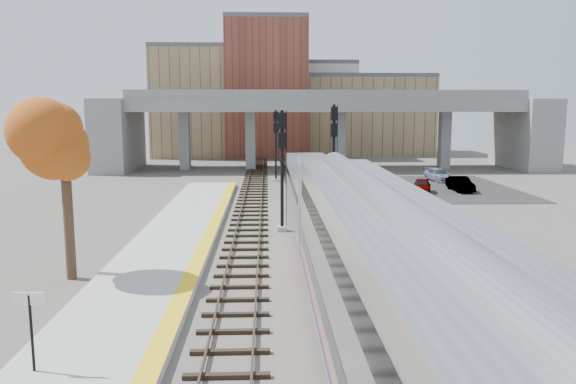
# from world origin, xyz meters

# --- Properties ---
(ground) EXTENTS (160.00, 160.00, 0.00)m
(ground) POSITION_xyz_m (0.00, 0.00, 0.00)
(ground) COLOR #47423D
(ground) RESTS_ON ground
(platform) EXTENTS (4.50, 60.00, 0.35)m
(platform) POSITION_xyz_m (-7.25, 0.00, 0.17)
(platform) COLOR #9E9E99
(platform) RESTS_ON ground
(yellow_strip) EXTENTS (0.70, 60.00, 0.01)m
(yellow_strip) POSITION_xyz_m (-5.35, 0.00, 0.35)
(yellow_strip) COLOR yellow
(yellow_strip) RESTS_ON platform
(tracks) EXTENTS (10.70, 95.00, 0.25)m
(tracks) POSITION_xyz_m (0.93, 12.50, 0.08)
(tracks) COLOR black
(tracks) RESTS_ON ground
(overpass) EXTENTS (54.00, 12.00, 9.50)m
(overpass) POSITION_xyz_m (4.92, 45.00, 5.81)
(overpass) COLOR slate
(overpass) RESTS_ON ground
(buildings_far) EXTENTS (43.00, 21.00, 20.60)m
(buildings_far) POSITION_xyz_m (1.26, 66.57, 7.88)
(buildings_far) COLOR #957D57
(buildings_far) RESTS_ON ground
(parking_lot) EXTENTS (14.00, 18.00, 0.04)m
(parking_lot) POSITION_xyz_m (14.00, 28.00, 0.02)
(parking_lot) COLOR black
(parking_lot) RESTS_ON ground
(locomotive) EXTENTS (3.02, 19.05, 4.10)m
(locomotive) POSITION_xyz_m (1.00, 11.52, 2.28)
(locomotive) COLOR #A8AAB2
(locomotive) RESTS_ON ground
(coach) EXTENTS (3.03, 25.00, 5.00)m
(coach) POSITION_xyz_m (1.00, -11.08, 2.80)
(coach) COLOR #A8AAB2
(coach) RESTS_ON ground
(signal_mast_near) EXTENTS (0.60, 0.64, 7.41)m
(signal_mast_near) POSITION_xyz_m (-1.10, 10.00, 3.74)
(signal_mast_near) COLOR #9E9E99
(signal_mast_near) RESTS_ON ground
(signal_mast_mid) EXTENTS (0.60, 0.64, 7.78)m
(signal_mast_mid) POSITION_xyz_m (3.00, 18.06, 3.99)
(signal_mast_mid) COLOR #9E9E99
(signal_mast_mid) RESTS_ON ground
(signal_mast_far) EXTENTS (0.60, 0.64, 7.27)m
(signal_mast_far) POSITION_xyz_m (-1.10, 32.96, 3.65)
(signal_mast_far) COLOR #9E9E99
(signal_mast_far) RESTS_ON ground
(station_sign) EXTENTS (0.90, 0.11, 2.27)m
(station_sign) POSITION_xyz_m (-8.53, -8.92, 1.98)
(station_sign) COLOR black
(station_sign) RESTS_ON platform
(tree) EXTENTS (3.60, 3.60, 7.96)m
(tree) POSITION_xyz_m (-10.77, 0.73, 5.90)
(tree) COLOR #382619
(tree) RESTS_ON ground
(car_a) EXTENTS (2.56, 4.07, 1.29)m
(car_a) POSITION_xyz_m (11.66, 24.71, 0.69)
(car_a) COLOR #99999E
(car_a) RESTS_ON parking_lot
(car_b) EXTENTS (1.50, 4.03, 1.32)m
(car_b) POSITION_xyz_m (15.46, 25.67, 0.70)
(car_b) COLOR #99999E
(car_b) RESTS_ON parking_lot
(car_c) EXTENTS (2.38, 4.46, 1.23)m
(car_c) POSITION_xyz_m (15.63, 32.83, 0.65)
(car_c) COLOR #99999E
(car_c) RESTS_ON parking_lot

